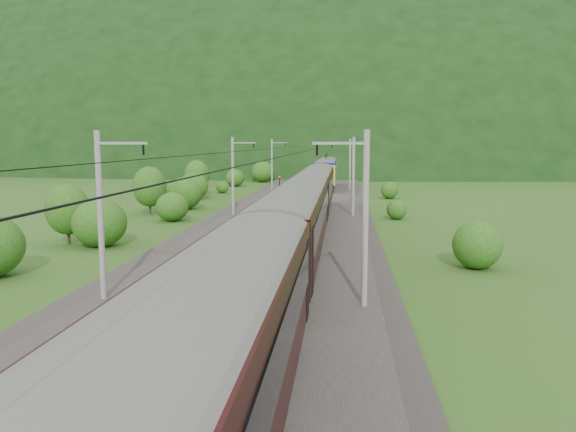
{
  "coord_description": "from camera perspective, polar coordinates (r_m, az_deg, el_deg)",
  "views": [
    {
      "loc": [
        5.18,
        -25.21,
        7.73
      ],
      "look_at": [
        1.35,
        13.7,
        2.6
      ],
      "focal_mm": 35.0,
      "sensor_mm": 36.0,
      "label": 1
    }
  ],
  "objects": [
    {
      "name": "mountain_main",
      "position": [
        285.36,
        4.61,
        5.9
      ],
      "size": [
        504.0,
        360.0,
        244.0
      ],
      "primitive_type": "ellipsoid",
      "color": "black",
      "rests_on": "ground"
    },
    {
      "name": "hazard_post_near",
      "position": [
        60.23,
        0.13,
        1.04
      ],
      "size": [
        0.15,
        0.15,
        1.37
      ],
      "primitive_type": "cylinder",
      "color": "red",
      "rests_on": "railbed"
    },
    {
      "name": "overhead_wires",
      "position": [
        35.6,
        -2.76,
        6.45
      ],
      "size": [
        4.83,
        198.0,
        0.03
      ],
      "color": "black",
      "rests_on": "ground"
    },
    {
      "name": "ground",
      "position": [
        26.87,
        -5.81,
        -9.28
      ],
      "size": [
        600.0,
        600.0,
        0.0
      ],
      "primitive_type": "plane",
      "color": "#305219",
      "rests_on": "ground"
    },
    {
      "name": "railbed",
      "position": [
        36.39,
        -2.69,
        -4.56
      ],
      "size": [
        14.0,
        220.0,
        0.3
      ],
      "primitive_type": "cube",
      "color": "#38332D",
      "rests_on": "ground"
    },
    {
      "name": "hazard_post_far",
      "position": [
        61.31,
        0.72,
        1.26
      ],
      "size": [
        0.17,
        0.17,
        1.6
      ],
      "primitive_type": "cylinder",
      "color": "red",
      "rests_on": "railbed"
    },
    {
      "name": "track_right",
      "position": [
        36.08,
        1.09,
        -4.3
      ],
      "size": [
        2.4,
        220.0,
        0.27
      ],
      "color": "brown",
      "rests_on": "railbed"
    },
    {
      "name": "train",
      "position": [
        21.08,
        -2.06,
        -3.28
      ],
      "size": [
        3.24,
        154.87,
        5.65
      ],
      "color": "black",
      "rests_on": "ground"
    },
    {
      "name": "vegetation_right",
      "position": [
        18.23,
        25.97,
        -13.64
      ],
      "size": [
        6.74,
        97.79,
        3.22
      ],
      "color": "#164F15",
      "rests_on": "ground"
    },
    {
      "name": "signal",
      "position": [
        87.17,
        -0.87,
        3.45
      ],
      "size": [
        0.25,
        0.25,
        2.23
      ],
      "color": "black",
      "rests_on": "railbed"
    },
    {
      "name": "catenary_left",
      "position": [
        58.41,
        -5.55,
        4.27
      ],
      "size": [
        2.54,
        192.28,
        8.0
      ],
      "color": "gray",
      "rests_on": "railbed"
    },
    {
      "name": "mountain_ridge",
      "position": [
        348.56,
        -15.5,
        5.93
      ],
      "size": [
        336.0,
        280.0,
        132.0
      ],
      "primitive_type": "ellipsoid",
      "color": "black",
      "rests_on": "ground"
    },
    {
      "name": "vegetation_left",
      "position": [
        48.89,
        -17.67,
        0.49
      ],
      "size": [
        10.75,
        146.92,
        5.38
      ],
      "color": "#164F15",
      "rests_on": "ground"
    },
    {
      "name": "track_left",
      "position": [
        36.76,
        -6.41,
        -4.12
      ],
      "size": [
        2.4,
        220.0,
        0.27
      ],
      "color": "brown",
      "rests_on": "railbed"
    },
    {
      "name": "catenary_right",
      "position": [
        57.31,
        6.58,
        4.19
      ],
      "size": [
        2.54,
        192.28,
        8.0
      ],
      "color": "gray",
      "rests_on": "railbed"
    }
  ]
}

